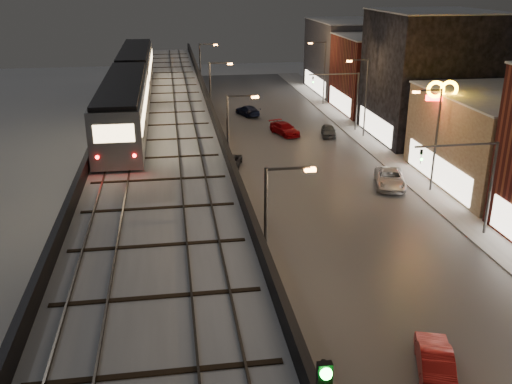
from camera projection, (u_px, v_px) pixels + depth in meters
road_surface at (313, 181)px, 52.21m from camera, size 17.00×120.00×0.06m
sidewalk_right at (417, 175)px, 53.62m from camera, size 4.00×120.00×0.14m
under_viaduct_pavement at (165, 189)px, 50.30m from camera, size 11.00×120.00×0.06m
elevated_viaduct at (161, 137)px, 45.40m from camera, size 9.00×100.00×6.30m
viaduct_trackbed at (160, 127)px, 45.24m from camera, size 8.40×100.00×0.32m
viaduct_parapet_streetside at (215, 120)px, 45.72m from camera, size 0.30×100.00×1.10m
viaduct_parapet_far at (103, 124)px, 44.48m from camera, size 0.30×100.00×1.10m
building_c at (505, 140)px, 50.34m from camera, size 12.20×15.20×8.16m
building_d at (430, 76)px, 64.05m from camera, size 12.20×13.20×14.16m
building_e at (384, 74)px, 77.69m from camera, size 12.20×12.20×10.16m
building_f at (352, 57)px, 90.44m from camera, size 12.20×16.20×11.16m
streetlight_left_1 at (271, 238)px, 28.92m from camera, size 2.57×0.28×9.00m
streetlight_left_2 at (231, 142)px, 45.54m from camera, size 2.57×0.28×9.00m
streetlight_right_2 at (434, 133)px, 47.97m from camera, size 2.56×0.28×9.00m
streetlight_left_3 at (213, 97)px, 62.17m from camera, size 2.57×0.28×9.00m
streetlight_right_3 at (364, 93)px, 64.60m from camera, size 2.56×0.28×9.00m
streetlight_left_4 at (202, 71)px, 78.79m from camera, size 2.57×0.28×9.00m
streetlight_right_4 at (323, 69)px, 81.22m from camera, size 2.56×0.28×9.00m
traffic_light_rig_a at (477, 177)px, 39.79m from camera, size 6.10×0.34×7.00m
traffic_light_rig_b at (348, 94)px, 67.50m from camera, size 6.10×0.34×7.00m
subway_train at (131, 83)px, 51.69m from camera, size 3.23×39.01×3.86m
car_taxi at (258, 264)px, 35.79m from camera, size 1.97×4.18×1.38m
car_near_white at (434, 360)px, 26.90m from camera, size 2.77×4.56×1.42m
car_mid_silver at (230, 161)px, 55.97m from camera, size 3.02×4.73×1.21m
car_mid_dark at (248, 111)px, 76.38m from camera, size 3.24×4.94×1.33m
car_onc_dark at (390, 179)px, 50.58m from camera, size 3.95×5.90×1.50m
car_onc_white at (285, 129)px, 67.13m from camera, size 3.43×5.18×1.40m
car_onc_red at (329, 131)px, 66.45m from camera, size 2.28×4.14×1.33m
sign_mcdonalds at (441, 102)px, 49.07m from camera, size 2.77×0.66×9.32m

